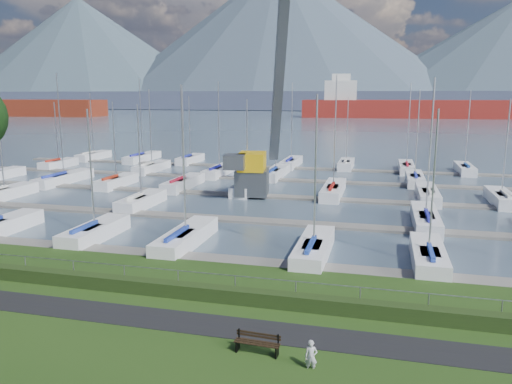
% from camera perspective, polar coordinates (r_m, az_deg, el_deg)
% --- Properties ---
extents(path, '(160.00, 2.00, 0.04)m').
position_cam_1_polar(path, '(23.20, -9.47, -14.29)').
color(path, black).
rests_on(path, grass).
extents(water, '(800.00, 540.00, 0.20)m').
position_cam_1_polar(water, '(282.44, 12.65, 8.72)').
color(water, '#49596A').
extents(hedge, '(80.00, 0.70, 0.70)m').
position_cam_1_polar(hedge, '(25.26, -7.09, -11.21)').
color(hedge, '#213312').
rests_on(hedge, grass).
extents(fence, '(80.00, 0.04, 0.04)m').
position_cam_1_polar(fence, '(25.30, -6.80, -9.10)').
color(fence, gray).
rests_on(fence, grass).
extents(foothill, '(900.00, 80.00, 12.00)m').
position_cam_1_polar(foothill, '(352.24, 13.07, 10.16)').
color(foothill, '#474F68').
rests_on(foothill, water).
extents(mountains, '(1190.00, 360.00, 115.00)m').
position_cam_1_polar(mountains, '(428.32, 14.60, 15.66)').
color(mountains, '#41495F').
rests_on(mountains, water).
extents(docks, '(90.00, 41.60, 0.25)m').
position_cam_1_polar(docks, '(49.93, 3.97, -0.64)').
color(docks, slate).
rests_on(docks, water).
extents(bench_right, '(1.82, 0.53, 0.85)m').
position_cam_1_polar(bench_right, '(20.20, 0.16, -16.88)').
color(bench_right, black).
rests_on(bench_right, grass).
extents(person, '(0.49, 0.35, 1.25)m').
position_cam_1_polar(person, '(19.22, 6.32, -17.82)').
color(person, '#AFAFB6').
rests_on(person, grass).
extents(crane, '(6.40, 13.21, 22.35)m').
position_cam_1_polar(crane, '(50.88, 0.39, 5.93)').
color(crane, '#525659').
rests_on(crane, water).
extents(cargo_ship_west, '(93.34, 22.85, 21.50)m').
position_cam_1_polar(cargo_ship_west, '(275.16, -26.94, 8.59)').
color(cargo_ship_west, maroon).
rests_on(cargo_ship_west, water).
extents(cargo_ship_mid, '(112.08, 23.50, 21.50)m').
position_cam_1_polar(cargo_ship_mid, '(235.36, 18.14, 8.97)').
color(cargo_ship_mid, maroon).
rests_on(cargo_ship_mid, water).
extents(sailboat_fleet, '(75.77, 50.13, 12.87)m').
position_cam_1_polar(sailboat_fleet, '(51.81, 2.90, 5.99)').
color(sailboat_fleet, '#A7162D').
rests_on(sailboat_fleet, water).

